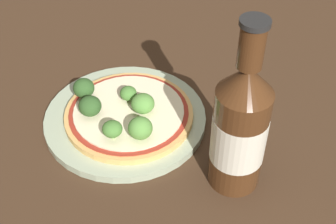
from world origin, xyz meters
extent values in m
plane|color=#3D2819|center=(0.00, 0.00, 0.00)|extent=(3.00, 3.00, 0.00)
cylinder|color=#A3B293|center=(0.00, -0.02, 0.01)|extent=(0.24, 0.24, 0.01)
cylinder|color=tan|center=(0.01, -0.02, 0.02)|extent=(0.19, 0.19, 0.01)
cylinder|color=maroon|center=(0.01, -0.02, 0.02)|extent=(0.18, 0.18, 0.00)
cylinder|color=beige|center=(0.01, -0.02, 0.02)|extent=(0.16, 0.16, 0.00)
cylinder|color=#89A866|center=(-0.02, -0.07, 0.03)|extent=(0.01, 0.01, 0.01)
ellipsoid|color=#2D5123|center=(-0.02, -0.07, 0.04)|extent=(0.03, 0.03, 0.03)
cylinder|color=#89A866|center=(-0.01, -0.01, 0.03)|extent=(0.01, 0.01, 0.01)
ellipsoid|color=#477A33|center=(-0.01, -0.01, 0.04)|extent=(0.03, 0.03, 0.02)
cylinder|color=#89A866|center=(0.04, -0.07, 0.03)|extent=(0.01, 0.01, 0.01)
ellipsoid|color=#477A33|center=(0.04, -0.07, 0.04)|extent=(0.03, 0.03, 0.02)
cylinder|color=#89A866|center=(-0.06, -0.05, 0.03)|extent=(0.01, 0.01, 0.01)
ellipsoid|color=#2D5123|center=(-0.06, -0.05, 0.04)|extent=(0.03, 0.03, 0.03)
cylinder|color=#89A866|center=(0.06, -0.04, 0.03)|extent=(0.01, 0.01, 0.01)
ellipsoid|color=#568E3D|center=(0.06, -0.04, 0.04)|extent=(0.03, 0.03, 0.03)
cylinder|color=#89A866|center=(0.02, -0.01, 0.03)|extent=(0.01, 0.01, 0.01)
ellipsoid|color=#568E3D|center=(0.02, -0.01, 0.04)|extent=(0.03, 0.03, 0.03)
cylinder|color=#472814|center=(0.18, 0.02, 0.07)|extent=(0.07, 0.07, 0.15)
cylinder|color=beige|center=(0.18, 0.02, 0.08)|extent=(0.07, 0.07, 0.07)
cone|color=#472814|center=(0.18, 0.02, 0.17)|extent=(0.07, 0.07, 0.04)
cylinder|color=#472814|center=(0.18, 0.02, 0.21)|extent=(0.03, 0.03, 0.05)
cylinder|color=black|center=(0.18, 0.02, 0.24)|extent=(0.03, 0.03, 0.01)
camera|label=1|loc=(0.43, -0.31, 0.49)|focal=50.00mm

